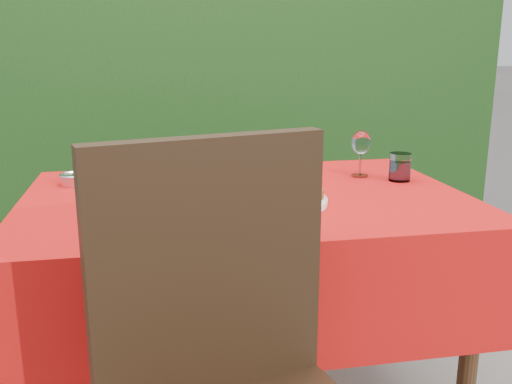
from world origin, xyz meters
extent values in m
cube|color=black|center=(0.00, 1.55, 0.80)|extent=(3.20, 0.55, 1.60)
cube|color=#412C15|center=(0.00, 0.00, 0.72)|extent=(1.20, 0.80, 0.04)
cylinder|color=#412C15|center=(0.54, -0.34, 0.35)|extent=(0.05, 0.05, 0.70)
cylinder|color=#412C15|center=(-0.54, 0.34, 0.35)|extent=(0.05, 0.05, 0.70)
cylinder|color=#412C15|center=(0.54, 0.34, 0.35)|extent=(0.05, 0.05, 0.70)
cube|color=red|center=(0.00, 0.00, 0.59)|extent=(1.26, 0.86, 0.32)
cube|color=black|center=(-0.17, -0.57, 0.76)|extent=(0.45, 0.16, 0.50)
cube|color=black|center=(-0.08, 0.72, 0.39)|extent=(0.46, 0.46, 0.03)
cube|color=black|center=(-0.13, 0.57, 0.60)|extent=(0.35, 0.15, 0.40)
cylinder|color=black|center=(0.12, 0.82, 0.19)|extent=(0.03, 0.03, 0.37)
cylinder|color=black|center=(-0.17, 0.92, 0.19)|extent=(0.03, 0.03, 0.37)
cylinder|color=black|center=(0.02, 0.53, 0.19)|extent=(0.03, 0.03, 0.37)
cylinder|color=black|center=(-0.27, 0.63, 0.19)|extent=(0.03, 0.03, 0.37)
cylinder|color=white|center=(0.06, -0.11, 0.76)|extent=(0.29, 0.29, 0.02)
cylinder|color=#B54A19|center=(0.06, -0.11, 0.77)|extent=(0.30, 0.30, 0.02)
cylinder|color=#9A2309|center=(0.06, -0.11, 0.79)|extent=(0.25, 0.25, 0.01)
cylinder|color=white|center=(0.00, 0.26, 0.76)|extent=(0.28, 0.28, 0.02)
ellipsoid|color=#CCBB7F|center=(0.00, 0.26, 0.79)|extent=(0.22, 0.22, 0.08)
cylinder|color=white|center=(0.51, 0.08, 0.79)|extent=(0.07, 0.07, 0.09)
cylinder|color=#96BCCC|center=(0.51, 0.08, 0.78)|extent=(0.06, 0.06, 0.06)
cylinder|color=silver|center=(0.41, 0.16, 0.75)|extent=(0.06, 0.06, 0.01)
cylinder|color=silver|center=(0.41, 0.16, 0.79)|extent=(0.01, 0.01, 0.08)
ellipsoid|color=silver|center=(0.41, 0.16, 0.86)|extent=(0.06, 0.06, 0.08)
cube|color=#BCBBC3|center=(-0.33, -0.07, 0.75)|extent=(0.11, 0.21, 0.01)
cylinder|color=silver|center=(-0.50, 0.22, 0.76)|extent=(0.08, 0.08, 0.03)
camera|label=1|loc=(-0.27, -1.56, 1.16)|focal=40.00mm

